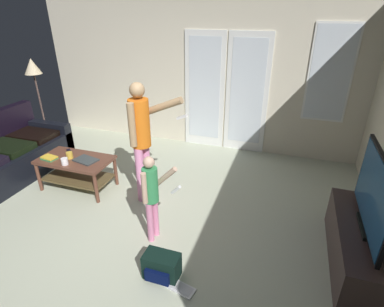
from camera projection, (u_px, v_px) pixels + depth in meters
ground_plane at (125, 228)px, 3.65m from camera, size 5.87×5.46×0.02m
wall_back_with_doors at (200, 75)px, 5.34m from camera, size 5.87×0.09×2.68m
leather_couch at (6, 157)px, 4.66m from camera, size 0.93×1.85×0.93m
coffee_table at (76, 167)px, 4.32m from camera, size 1.02×0.56×0.47m
tv_stand at (358, 246)px, 3.03m from camera, size 0.47×1.38×0.47m
flat_screen_tv at (374, 195)px, 2.77m from camera, size 0.08×1.17×0.76m
person_adult at (141, 133)px, 3.82m from camera, size 0.71×0.43×1.60m
person_child at (152, 192)px, 3.22m from camera, size 0.40×0.28×1.04m
floor_lamp at (34, 73)px, 5.31m from camera, size 0.29×0.29×1.60m
backpack at (161, 266)px, 2.93m from camera, size 0.35×0.24×0.26m
loose_keyboard at (174, 284)px, 2.89m from camera, size 0.46×0.23×0.02m
laptop_closed at (86, 160)px, 4.20m from camera, size 0.36×0.28×0.02m
cup_near_edge at (65, 161)px, 4.08m from camera, size 0.09×0.09×0.09m
cup_by_laptop at (70, 155)px, 4.25m from camera, size 0.09×0.09×0.09m
tv_remote_black at (69, 152)px, 4.44m from camera, size 0.16×0.15×0.02m
book_stack at (49, 158)px, 4.23m from camera, size 0.23×0.17×0.04m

